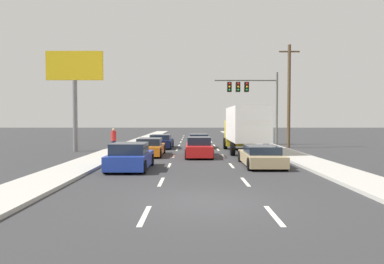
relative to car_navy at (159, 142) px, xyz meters
name	(u,v)px	position (x,y,z in m)	size (l,w,h in m)	color
ground_plane	(195,144)	(3.17, 4.95, -0.56)	(140.00, 140.00, 0.00)	#333335
sidewalk_right	(268,147)	(9.53, -0.05, -0.49)	(2.22, 80.00, 0.14)	#B2AFA8
sidewalk_left	(123,147)	(-3.19, -0.05, -0.49)	(2.22, 80.00, 0.14)	#B2AFA8
lane_markings	(196,150)	(3.17, -1.59, -0.56)	(3.54, 52.00, 0.01)	silver
car_navy	(159,142)	(0.00, 0.00, 0.00)	(2.05, 4.08, 1.20)	#141E4C
car_orange	(148,148)	(-0.22, -6.27, 0.00)	(1.88, 4.41, 1.21)	orange
car_blue	(129,157)	(-0.40, -13.07, 0.06)	(2.00, 4.05, 1.35)	#1E389E
car_silver	(197,141)	(3.30, 0.61, 0.00)	(1.94, 4.36, 1.22)	#B7BABF
car_red	(197,148)	(3.18, -7.05, 0.04)	(1.83, 4.44, 1.34)	red
box_truck	(243,126)	(6.71, -4.16, 1.43)	(2.65, 8.16, 3.42)	white
car_tan	(259,156)	(6.45, -11.73, -0.03)	(2.01, 4.71, 1.12)	tan
traffic_signal_mast	(247,92)	(8.28, 3.97, 4.65)	(6.23, 0.69, 7.12)	#595B56
utility_pole_mid	(287,95)	(11.23, 0.34, 4.10)	(1.80, 0.28, 9.04)	brown
roadside_billboard	(73,79)	(-6.49, -2.96, 5.13)	(4.46, 0.36, 7.86)	slate
pedestrian_near_corner	(112,140)	(-3.06, -4.80, 0.44)	(0.38, 0.38, 1.73)	#1E233F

